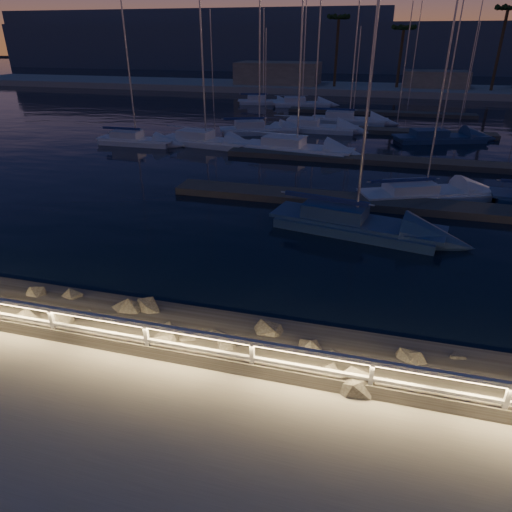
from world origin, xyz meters
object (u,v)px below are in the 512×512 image
object	(u,v)px
sailboat_b	(351,222)
sailboat_f	(204,140)
sailboat_h	(422,192)
sailboat_l	(438,137)
sailboat_e	(257,129)
sailboat_m	(262,101)
sailboat_n	(301,103)
sailboat_g	(294,147)
guard_rail	(328,362)
sailboat_j	(347,119)
sailboat_a	(135,140)
sailboat_k	(312,127)

from	to	relation	value
sailboat_b	sailboat_f	distance (m)	21.29
sailboat_h	sailboat_l	world-z (taller)	sailboat_l
sailboat_b	sailboat_e	bearing A→B (deg)	126.50
sailboat_b	sailboat_m	xyz separation A→B (m)	(-15.62, 42.92, -0.02)
sailboat_e	sailboat_n	size ratio (longest dim) A/B	0.99
sailboat_l	sailboat_n	bearing A→B (deg)	110.34
sailboat_f	sailboat_n	bearing A→B (deg)	89.88
sailboat_e	sailboat_g	xyz separation A→B (m)	(5.02, -7.12, -0.00)
sailboat_g	sailboat_n	distance (m)	27.15
sailboat_g	sailboat_m	size ratio (longest dim) A/B	1.27
guard_rail	sailboat_l	distance (m)	35.63
sailboat_h	sailboat_j	distance (m)	25.51
sailboat_e	sailboat_j	distance (m)	11.37
sailboat_f	sailboat_m	distance (m)	26.82
sailboat_m	sailboat_n	bearing A→B (deg)	-19.97
sailboat_a	sailboat_l	world-z (taller)	sailboat_l
sailboat_e	sailboat_j	size ratio (longest dim) A/B	0.94
sailboat_g	sailboat_h	world-z (taller)	sailboat_g
sailboat_a	sailboat_l	xyz separation A→B (m)	(25.62, 8.27, -0.02)
sailboat_k	sailboat_n	distance (m)	17.59
sailboat_g	sailboat_h	bearing A→B (deg)	-36.82
sailboat_a	sailboat_g	distance (m)	14.06
sailboat_n	sailboat_h	bearing A→B (deg)	-83.29
sailboat_e	sailboat_h	xyz separation A→B (m)	(14.36, -16.51, -0.07)
sailboat_n	sailboat_k	bearing A→B (deg)	-90.18
sailboat_b	sailboat_l	bearing A→B (deg)	86.80
sailboat_h	guard_rail	bearing A→B (deg)	-124.78
sailboat_j	sailboat_n	bearing A→B (deg)	122.26
sailboat_g	sailboat_k	distance (m)	9.73
sailboat_b	sailboat_j	bearing A→B (deg)	106.22
sailboat_f	sailboat_g	size ratio (longest dim) A/B	0.91
sailboat_l	sailboat_j	bearing A→B (deg)	119.70
sailboat_g	sailboat_j	bearing A→B (deg)	87.59
sailboat_l	sailboat_n	distance (m)	24.75
sailboat_a	sailboat_b	xyz separation A→B (m)	(19.82, -14.88, 0.03)
sailboat_h	sailboat_k	xyz separation A→B (m)	(-9.46, 19.11, 0.05)
sailboat_n	sailboat_j	bearing A→B (deg)	-71.96
sailboat_a	sailboat_g	bearing A→B (deg)	0.95
sailboat_a	sailboat_j	size ratio (longest dim) A/B	0.85
sailboat_g	sailboat_l	xyz separation A→B (m)	(11.56, 7.81, -0.04)
sailboat_j	sailboat_n	xyz separation A→B (m)	(-7.19, 11.52, -0.01)
sailboat_j	sailboat_n	size ratio (longest dim) A/B	1.04
sailboat_g	sailboat_k	bearing A→B (deg)	98.98
sailboat_e	sailboat_h	size ratio (longest dim) A/B	1.02
sailboat_a	sailboat_l	bearing A→B (deg)	16.96
sailboat_a	sailboat_h	bearing A→B (deg)	-21.81
sailboat_l	sailboat_k	bearing A→B (deg)	151.18
sailboat_g	sailboat_h	distance (m)	13.24
sailboat_n	sailboat_f	bearing A→B (deg)	-112.27
sailboat_k	sailboat_g	bearing A→B (deg)	-89.31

